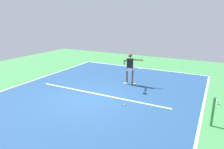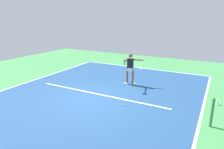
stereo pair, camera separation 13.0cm
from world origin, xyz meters
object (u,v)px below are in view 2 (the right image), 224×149
at_px(tennis_player, 130,67).
at_px(tennis_ball_near_service_line, 69,73).
at_px(net_post, 212,113).
at_px(tennis_ball_near_player, 124,105).
at_px(water_bottle, 217,103).

height_order(tennis_player, tennis_ball_near_service_line, tennis_player).
relative_size(net_post, tennis_player, 0.60).
height_order(net_post, tennis_ball_near_player, net_post).
xyz_separation_m(net_post, water_bottle, (-0.16, -2.13, -0.43)).
distance_m(net_post, tennis_ball_near_service_line, 9.32).
bearing_deg(water_bottle, tennis_ball_near_service_line, -5.29).
bearing_deg(tennis_ball_near_player, water_bottle, -150.65).
height_order(net_post, water_bottle, net_post).
distance_m(tennis_player, tennis_ball_near_service_line, 4.63).
distance_m(net_post, tennis_player, 5.17).
relative_size(tennis_ball_near_service_line, water_bottle, 0.30).
xyz_separation_m(net_post, tennis_player, (4.30, -2.83, 0.50)).
bearing_deg(net_post, tennis_ball_near_service_line, -18.53).
bearing_deg(tennis_player, net_post, 131.91).
bearing_deg(tennis_ball_near_service_line, net_post, 161.47).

